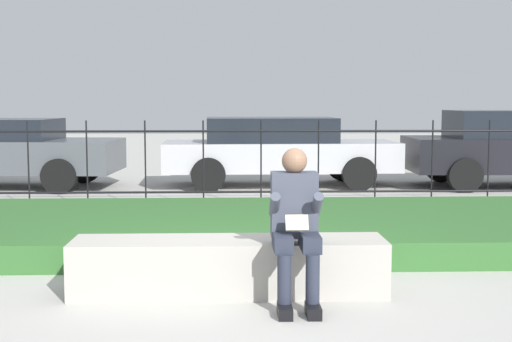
% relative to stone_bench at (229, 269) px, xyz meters
% --- Properties ---
extents(ground_plane, '(60.00, 60.00, 0.00)m').
position_rel_stone_bench_xyz_m(ground_plane, '(0.04, 0.00, -0.21)').
color(ground_plane, '#B2AFA8').
extents(stone_bench, '(2.69, 0.59, 0.47)m').
position_rel_stone_bench_xyz_m(stone_bench, '(0.00, 0.00, 0.00)').
color(stone_bench, '#ADA89E').
rests_on(stone_bench, ground_plane).
extents(person_seated_reader, '(0.42, 0.73, 1.27)m').
position_rel_stone_bench_xyz_m(person_seated_reader, '(0.54, -0.33, 0.49)').
color(person_seated_reader, black).
rests_on(person_seated_reader, ground_plane).
extents(grass_berm, '(10.76, 3.33, 0.29)m').
position_rel_stone_bench_xyz_m(grass_berm, '(0.04, 2.36, -0.07)').
color(grass_berm, '#33662D').
rests_on(grass_berm, ground_plane).
extents(iron_fence, '(8.76, 0.03, 1.36)m').
position_rel_stone_bench_xyz_m(iron_fence, '(0.04, 4.74, 0.51)').
color(iron_fence, black).
rests_on(iron_fence, ground_plane).
extents(car_parked_center, '(4.53, 1.96, 1.33)m').
position_rel_stone_bench_xyz_m(car_parked_center, '(0.92, 7.74, 0.51)').
color(car_parked_center, '#B7B7BC').
rests_on(car_parked_center, ground_plane).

